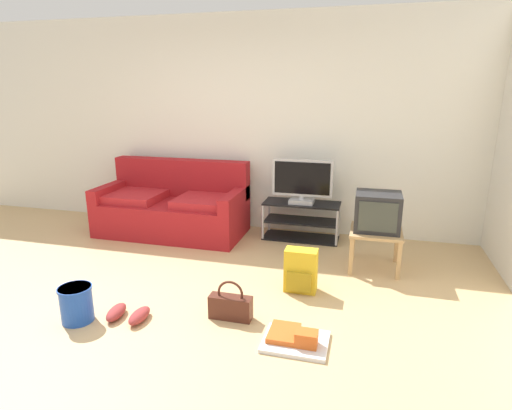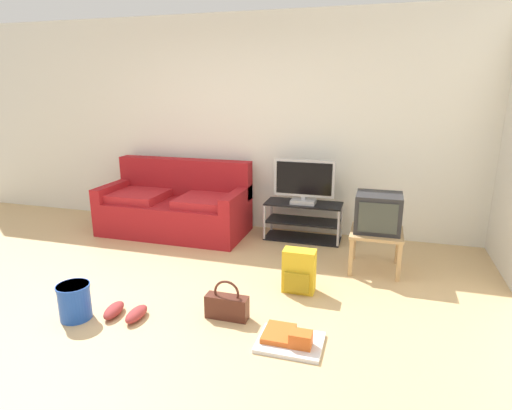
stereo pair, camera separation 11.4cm
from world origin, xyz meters
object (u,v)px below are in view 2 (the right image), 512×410
object	(u,v)px
crt_tv	(378,213)
handbag	(227,306)
side_table	(376,237)
couch	(176,207)
sneakers_pair	(125,312)
floor_tray	(289,339)
backpack	(299,271)
cleaning_bucket	(74,301)
flat_tv	(304,182)
tv_stand	(303,221)

from	to	relation	value
crt_tv	handbag	distance (m)	1.83
side_table	couch	bearing A→B (deg)	168.62
crt_tv	sneakers_pair	world-z (taller)	crt_tv
crt_tv	floor_tray	bearing A→B (deg)	-109.51
couch	handbag	distance (m)	2.31
couch	backpack	bearing A→B (deg)	-33.31
backpack	cleaning_bucket	distance (m)	1.92
flat_tv	backpack	world-z (taller)	flat_tv
couch	floor_tray	xyz separation A→B (m)	(1.94, -2.06, -0.29)
crt_tv	flat_tv	bearing A→B (deg)	143.40
flat_tv	handbag	world-z (taller)	flat_tv
crt_tv	handbag	world-z (taller)	crt_tv
couch	floor_tray	size ratio (longest dim) A/B	3.86
crt_tv	sneakers_pair	xyz separation A→B (m)	(-1.93, -1.59, -0.56)
crt_tv	sneakers_pair	size ratio (longest dim) A/B	1.29
side_table	crt_tv	bearing A→B (deg)	90.00
flat_tv	backpack	distance (m)	1.49
couch	cleaning_bucket	distance (m)	2.22
side_table	backpack	xyz separation A→B (m)	(-0.66, -0.71, -0.15)
sneakers_pair	handbag	bearing A→B (deg)	15.63
sneakers_pair	floor_tray	xyz separation A→B (m)	(1.37, 0.01, -0.01)
backpack	sneakers_pair	distance (m)	1.55
tv_stand	flat_tv	world-z (taller)	flat_tv
side_table	floor_tray	bearing A→B (deg)	-109.70
backpack	handbag	distance (m)	0.79
cleaning_bucket	side_table	bearing A→B (deg)	36.33
tv_stand	cleaning_bucket	xyz separation A→B (m)	(-1.43, -2.38, -0.07)
crt_tv	floor_tray	world-z (taller)	crt_tv
couch	floor_tray	distance (m)	2.85
couch	crt_tv	distance (m)	2.56
side_table	sneakers_pair	distance (m)	2.51
tv_stand	floor_tray	bearing A→B (deg)	-81.98
crt_tv	backpack	distance (m)	1.06
flat_tv	cleaning_bucket	size ratio (longest dim) A/B	2.45
side_table	backpack	world-z (taller)	side_table
flat_tv	side_table	xyz separation A→B (m)	(0.88, -0.67, -0.38)
tv_stand	cleaning_bucket	distance (m)	2.78
flat_tv	crt_tv	xyz separation A→B (m)	(0.88, -0.65, -0.12)
handbag	cleaning_bucket	size ratio (longest dim) A/B	1.18
backpack	cleaning_bucket	world-z (taller)	backpack
cleaning_bucket	sneakers_pair	world-z (taller)	cleaning_bucket
side_table	cleaning_bucket	distance (m)	2.87
flat_tv	handbag	distance (m)	2.12
backpack	handbag	world-z (taller)	backpack
flat_tv	side_table	distance (m)	1.16
flat_tv	cleaning_bucket	xyz separation A→B (m)	(-1.43, -2.36, -0.57)
side_table	sneakers_pair	size ratio (longest dim) A/B	1.48
couch	side_table	xyz separation A→B (m)	(2.50, -0.50, 0.02)
crt_tv	cleaning_bucket	size ratio (longest dim) A/B	1.51
couch	tv_stand	bearing A→B (deg)	6.48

